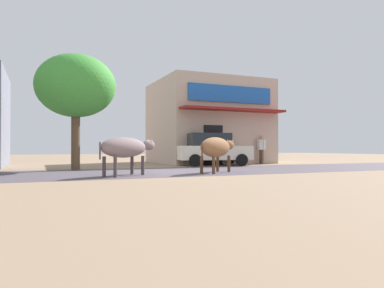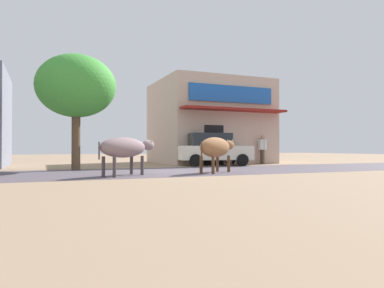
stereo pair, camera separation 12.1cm
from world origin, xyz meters
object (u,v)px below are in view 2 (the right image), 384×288
(parked_hatchback_car, at_px, (212,149))
(pedestrian_by_shop, at_px, (262,148))
(roadside_tree, at_px, (76,87))
(cow_near_brown, at_px, (125,148))
(cow_far_dark, at_px, (216,148))

(parked_hatchback_car, distance_m, pedestrian_by_shop, 3.24)
(roadside_tree, height_order, pedestrian_by_shop, roadside_tree)
(cow_near_brown, distance_m, cow_far_dark, 3.35)
(cow_near_brown, bearing_deg, roadside_tree, 107.05)
(roadside_tree, xyz_separation_m, pedestrian_by_shop, (9.98, 1.46, -2.49))
(roadside_tree, distance_m, cow_near_brown, 4.76)
(roadside_tree, height_order, parked_hatchback_car, roadside_tree)
(cow_far_dark, bearing_deg, cow_near_brown, -177.64)
(roadside_tree, distance_m, cow_far_dark, 6.38)
(cow_near_brown, bearing_deg, pedestrian_by_shop, 31.22)
(cow_far_dark, relative_size, pedestrian_by_shop, 1.45)
(parked_hatchback_car, height_order, pedestrian_by_shop, parked_hatchback_car)
(roadside_tree, bearing_deg, pedestrian_by_shop, 8.34)
(roadside_tree, xyz_separation_m, parked_hatchback_car, (6.76, 1.15, -2.57))
(parked_hatchback_car, bearing_deg, cow_far_dark, -114.48)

